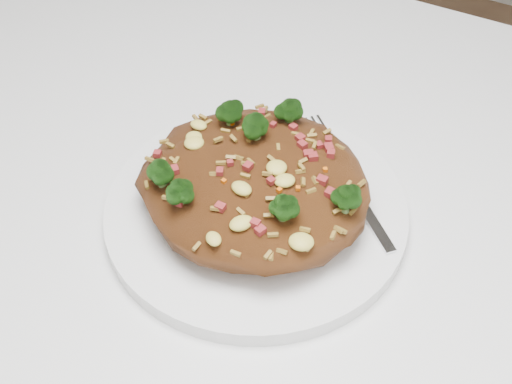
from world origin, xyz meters
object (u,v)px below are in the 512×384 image
plate (256,211)px  fried_rice (256,177)px  fork (350,185)px  dining_table (308,341)px

plate → fried_rice: bearing=-146.8°
plate → fried_rice: fried_rice is taller
plate → fork: fork is taller
fried_rice → fork: fried_rice is taller
fork → dining_table: bearing=-41.5°
dining_table → plate: 0.12m
dining_table → plate: size_ratio=5.03×
fried_rice → fork: 0.08m
fried_rice → dining_table: bearing=-24.9°
dining_table → plate: plate is taller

